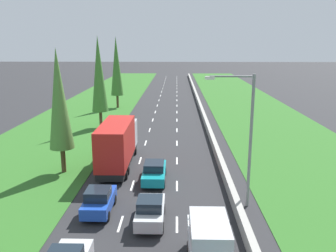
{
  "coord_description": "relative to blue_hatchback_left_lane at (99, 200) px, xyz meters",
  "views": [
    {
      "loc": [
        1.68,
        1.33,
        10.92
      ],
      "look_at": [
        0.59,
        45.6,
        0.4
      ],
      "focal_mm": 37.59,
      "sensor_mm": 36.0,
      "label": 1
    }
  ],
  "objects": [
    {
      "name": "lane_markings",
      "position": [
        3.37,
        37.48,
        -0.83
      ],
      "size": [
        3.64,
        116.0,
        0.01
      ],
      "color": "white",
      "rests_on": "ground"
    },
    {
      "name": "grass_verge_right",
      "position": [
        17.72,
        37.48,
        -0.82
      ],
      "size": [
        14.0,
        140.0,
        0.04
      ],
      "primitive_type": "cube",
      "color": "#2D6623",
      "rests_on": "ground"
    },
    {
      "name": "silver_hatchback_centre_lane",
      "position": [
        3.47,
        -1.35,
        0.0
      ],
      "size": [
        1.74,
        3.9,
        1.72
      ],
      "color": "silver",
      "rests_on": "ground"
    },
    {
      "name": "median_barrier",
      "position": [
        9.07,
        37.48,
        -0.41
      ],
      "size": [
        0.44,
        120.0,
        0.85
      ],
      "primitive_type": "cube",
      "color": "#9E9B93",
      "rests_on": "ground"
    },
    {
      "name": "silver_van_right_lane",
      "position": [
        6.63,
        -6.07,
        0.56
      ],
      "size": [
        1.96,
        4.9,
        2.82
      ],
      "color": "silver",
      "rests_on": "ground"
    },
    {
      "name": "blue_hatchback_left_lane",
      "position": [
        0.0,
        0.0,
        0.0
      ],
      "size": [
        1.74,
        3.9,
        1.72
      ],
      "color": "#1E47B7",
      "rests_on": "ground"
    },
    {
      "name": "poplar_tree_second",
      "position": [
        -4.65,
        7.27,
        5.51
      ],
      "size": [
        2.06,
        2.06,
        10.59
      ],
      "color": "#4C3823",
      "rests_on": "ground"
    },
    {
      "name": "red_box_truck_left_lane",
      "position": [
        -0.17,
        8.86,
        1.35
      ],
      "size": [
        2.46,
        9.4,
        4.18
      ],
      "color": "black",
      "rests_on": "ground"
    },
    {
      "name": "teal_sedan_centre_lane",
      "position": [
        3.29,
        5.44,
        -0.02
      ],
      "size": [
        1.82,
        4.5,
        1.64
      ],
      "color": "teal",
      "rests_on": "ground"
    },
    {
      "name": "poplar_tree_third",
      "position": [
        -4.91,
        23.79,
        6.14
      ],
      "size": [
        2.1,
        2.1,
        11.85
      ],
      "color": "#4C3823",
      "rests_on": "ground"
    },
    {
      "name": "grass_verge_left",
      "position": [
        -9.28,
        37.48,
        -0.82
      ],
      "size": [
        14.0,
        140.0,
        0.04
      ],
      "primitive_type": "cube",
      "color": "#2D6623",
      "rests_on": "ground"
    },
    {
      "name": "ground_plane",
      "position": [
        3.37,
        37.48,
        -0.84
      ],
      "size": [
        300.0,
        300.0,
        0.0
      ],
      "primitive_type": "plane",
      "color": "#28282B",
      "rests_on": "ground"
    },
    {
      "name": "poplar_tree_fourth",
      "position": [
        -5.07,
        38.2,
        6.21
      ],
      "size": [
        2.1,
        2.1,
        11.98
      ],
      "color": "#4C3823",
      "rests_on": "ground"
    },
    {
      "name": "street_light_mast",
      "position": [
        9.59,
        1.19,
        4.4
      ],
      "size": [
        3.2,
        0.28,
        9.0
      ],
      "color": "gray",
      "rests_on": "ground"
    }
  ]
}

